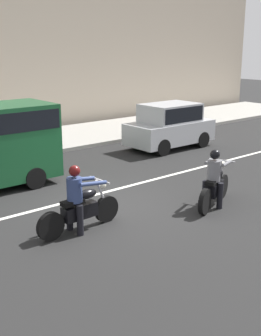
% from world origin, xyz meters
% --- Properties ---
extents(ground_plane, '(80.00, 80.00, 0.00)m').
position_xyz_m(ground_plane, '(0.00, 0.00, 0.00)').
color(ground_plane, black).
extents(lane_marking_stripe, '(18.00, 0.14, 0.01)m').
position_xyz_m(lane_marking_stripe, '(0.64, 0.90, 0.00)').
color(lane_marking_stripe, silver).
rests_on(lane_marking_stripe, ground_plane).
extents(motorcycle_with_rider_denim_blue, '(2.18, 0.70, 1.54)m').
position_xyz_m(motorcycle_with_rider_denim_blue, '(-1.45, -0.87, 0.63)').
color(motorcycle_with_rider_denim_blue, black).
rests_on(motorcycle_with_rider_denim_blue, ground_plane).
extents(motorcycle_with_rider_gray, '(1.97, 0.95, 1.51)m').
position_xyz_m(motorcycle_with_rider_gray, '(2.11, -1.76, 0.63)').
color(motorcycle_with_rider_gray, black).
rests_on(motorcycle_with_rider_gray, ground_plane).
extents(parked_hatchback_silver, '(3.62, 1.76, 1.80)m').
position_xyz_m(parked_hatchback_silver, '(5.91, 3.69, 0.93)').
color(parked_hatchback_silver, '#B2B5BA').
rests_on(parked_hatchback_silver, ground_plane).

